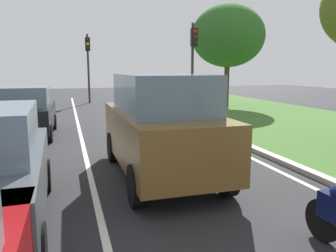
% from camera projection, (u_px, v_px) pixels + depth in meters
% --- Properties ---
extents(ground_plane, '(60.00, 60.00, 0.00)m').
position_uv_depth(ground_plane, '(100.00, 133.00, 12.59)').
color(ground_plane, '#262628').
extents(lane_line_center, '(0.12, 32.00, 0.01)m').
position_uv_depth(lane_line_center, '(80.00, 134.00, 12.39)').
color(lane_line_center, silver).
rests_on(lane_line_center, ground).
extents(lane_line_right_edge, '(0.12, 32.00, 0.01)m').
position_uv_depth(lane_line_right_edge, '(190.00, 128.00, 13.62)').
color(lane_line_right_edge, silver).
rests_on(lane_line_right_edge, ground).
extents(grass_verge_right, '(9.00, 48.00, 0.06)m').
position_uv_depth(grass_verge_right, '(293.00, 122.00, 15.01)').
color(grass_verge_right, '#3D6628').
rests_on(grass_verge_right, ground).
extents(curb_right, '(0.24, 48.00, 0.12)m').
position_uv_depth(curb_right, '(201.00, 126.00, 13.75)').
color(curb_right, '#9E9B93').
rests_on(curb_right, ground).
extents(car_suv_ahead, '(1.97, 4.50, 2.28)m').
position_uv_depth(car_suv_ahead, '(161.00, 125.00, 7.41)').
color(car_suv_ahead, brown).
rests_on(car_suv_ahead, ground).
extents(car_hatchback_far, '(1.81, 3.74, 1.78)m').
position_uv_depth(car_hatchback_far, '(28.00, 112.00, 11.87)').
color(car_hatchback_far, black).
rests_on(car_hatchback_far, ground).
extents(traffic_light_near_right, '(0.32, 0.50, 4.67)m').
position_uv_depth(traffic_light_near_right, '(193.00, 54.00, 17.11)').
color(traffic_light_near_right, '#2D2D2D').
rests_on(traffic_light_near_right, ground).
extents(traffic_light_far_median, '(0.32, 0.50, 4.69)m').
position_uv_depth(traffic_light_far_median, '(88.00, 57.00, 22.97)').
color(traffic_light_far_median, '#2D2D2D').
rests_on(traffic_light_far_median, ground).
extents(tree_roadside_far, '(4.50, 4.50, 6.29)m').
position_uv_depth(tree_roadside_far, '(228.00, 36.00, 20.78)').
color(tree_roadside_far, '#4C331E').
rests_on(tree_roadside_far, ground).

